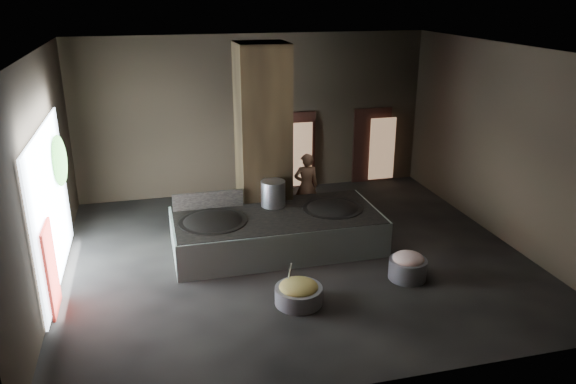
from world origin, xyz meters
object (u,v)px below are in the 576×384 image
object	(u,v)px
stock_pot	(273,194)
veg_basin	(299,295)
wok_right	(332,211)
hearth_platform	(277,231)
meat_basin	(408,269)
cook	(306,186)
wok_left	(213,225)

from	to	relation	value
stock_pot	veg_basin	distance (m)	3.18
wok_right	stock_pot	xyz separation A→B (m)	(-1.30, 0.50, 0.38)
wok_right	stock_pot	bearing A→B (deg)	158.96
wok_right	stock_pot	world-z (taller)	stock_pot
hearth_platform	meat_basin	distance (m)	3.10
wok_right	cook	size ratio (longest dim) A/B	0.79
wok_left	stock_pot	xyz separation A→B (m)	(1.50, 0.60, 0.38)
hearth_platform	veg_basin	world-z (taller)	hearth_platform
veg_basin	meat_basin	size ratio (longest dim) A/B	1.17
hearth_platform	veg_basin	size ratio (longest dim) A/B	5.16
wok_right	meat_basin	bearing A→B (deg)	-66.45
hearth_platform	cook	xyz separation A→B (m)	(1.15, 1.57, 0.46)
wok_right	stock_pot	distance (m)	1.44
hearth_platform	stock_pot	size ratio (longest dim) A/B	7.67
cook	meat_basin	size ratio (longest dim) A/B	2.24
veg_basin	cook	bearing A→B (deg)	72.19
wok_left	stock_pot	distance (m)	1.66
cook	meat_basin	xyz separation A→B (m)	(1.13, -3.66, -0.66)
stock_pot	wok_left	bearing A→B (deg)	-158.20
stock_pot	meat_basin	size ratio (longest dim) A/B	0.79
stock_pot	meat_basin	distance (m)	3.57
wok_right	meat_basin	distance (m)	2.39
stock_pot	meat_basin	xyz separation A→B (m)	(2.23, -2.64, -0.92)
wok_right	wok_left	bearing A→B (deg)	-177.95
wok_right	meat_basin	world-z (taller)	wok_right
wok_right	meat_basin	size ratio (longest dim) A/B	1.77
stock_pot	cook	bearing A→B (deg)	42.97
hearth_platform	wok_left	size ratio (longest dim) A/B	3.17
stock_pot	meat_basin	bearing A→B (deg)	-49.76
wok_right	veg_basin	xyz separation A→B (m)	(-1.50, -2.52, -0.58)
wok_right	cook	world-z (taller)	cook
hearth_platform	stock_pot	xyz separation A→B (m)	(0.05, 0.55, 0.72)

